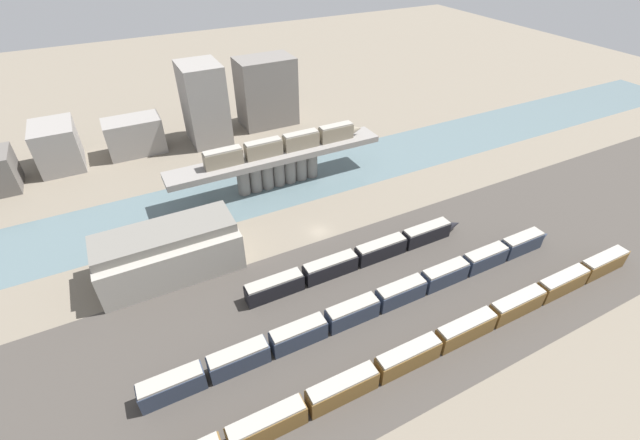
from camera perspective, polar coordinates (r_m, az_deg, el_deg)
ground_plane at (r=96.36m, az=-0.14°, el=-1.57°), size 400.00×400.00×0.00m
railbed_yard at (r=81.38m, az=7.72°, el=-10.88°), size 280.00×42.00×0.01m
river_water at (r=113.61m, az=-5.44°, el=4.81°), size 320.00×22.19×0.01m
bridge at (r=110.46m, az=-5.63°, el=7.57°), size 56.06×7.30×9.08m
train_on_bridge at (r=109.02m, az=-4.55°, el=10.11°), size 43.00×2.72×4.18m
train_yard_near at (r=75.41m, az=16.08°, el=-15.18°), size 98.30×2.70×4.06m
train_yard_mid at (r=79.18m, az=8.28°, el=-10.57°), size 85.45×2.92×3.98m
train_yard_far at (r=87.48m, az=5.57°, el=-4.86°), size 50.53×2.89×3.82m
warehouse_building at (r=89.18m, az=-19.57°, el=-3.89°), size 26.81×13.23×9.90m
city_block_left at (r=138.84m, az=-31.61°, el=8.41°), size 10.75×14.39×12.20m
city_block_center at (r=137.70m, az=-23.46°, el=10.27°), size 15.57×9.33×10.29m
city_block_right at (r=135.91m, az=-15.18°, el=14.76°), size 11.40×13.99×23.43m
city_block_far_right at (r=144.81m, az=-7.16°, el=16.61°), size 17.77×11.42×21.38m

